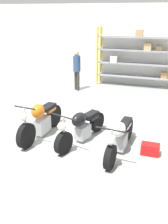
{
  "coord_description": "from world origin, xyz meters",
  "views": [
    {
      "loc": [
        1.94,
        -5.6,
        3.24
      ],
      "look_at": [
        0.0,
        0.4,
        0.7
      ],
      "focal_mm": 40.0,
      "sensor_mm": 36.0,
      "label": 1
    }
  ],
  "objects_px": {
    "person_browsing": "(77,67)",
    "toolbox": "(150,149)",
    "motorcycle_black": "(81,127)",
    "shelving_rack": "(136,56)",
    "motorcycle_orange": "(41,120)",
    "motorcycle_white": "(120,137)"
  },
  "relations": [
    {
      "from": "motorcycle_black",
      "to": "motorcycle_white",
      "type": "distance_m",
      "value": 1.09
    },
    {
      "from": "motorcycle_black",
      "to": "person_browsing",
      "type": "xyz_separation_m",
      "value": [
        -1.7,
        4.47,
        0.59
      ]
    },
    {
      "from": "motorcycle_white",
      "to": "person_browsing",
      "type": "xyz_separation_m",
      "value": [
        -2.77,
        4.69,
        0.61
      ]
    },
    {
      "from": "motorcycle_orange",
      "to": "motorcycle_white",
      "type": "bearing_deg",
      "value": 89.65
    },
    {
      "from": "person_browsing",
      "to": "toolbox",
      "type": "bearing_deg",
      "value": 72.9
    },
    {
      "from": "motorcycle_black",
      "to": "toolbox",
      "type": "distance_m",
      "value": 1.82
    },
    {
      "from": "shelving_rack",
      "to": "person_browsing",
      "type": "xyz_separation_m",
      "value": [
        -2.34,
        -1.43,
        -0.35
      ]
    },
    {
      "from": "motorcycle_orange",
      "to": "person_browsing",
      "type": "relative_size",
      "value": 1.22
    },
    {
      "from": "toolbox",
      "to": "motorcycle_white",
      "type": "bearing_deg",
      "value": -171.28
    },
    {
      "from": "shelving_rack",
      "to": "toolbox",
      "type": "bearing_deg",
      "value": -79.1
    },
    {
      "from": "person_browsing",
      "to": "toolbox",
      "type": "xyz_separation_m",
      "value": [
        3.5,
        -4.58,
        -0.88
      ]
    },
    {
      "from": "toolbox",
      "to": "shelving_rack",
      "type": "bearing_deg",
      "value": 100.9
    },
    {
      "from": "motorcycle_orange",
      "to": "toolbox",
      "type": "relative_size",
      "value": 4.78
    },
    {
      "from": "motorcycle_white",
      "to": "person_browsing",
      "type": "bearing_deg",
      "value": -143.55
    },
    {
      "from": "motorcycle_white",
      "to": "toolbox",
      "type": "xyz_separation_m",
      "value": [
        0.73,
        0.11,
        -0.27
      ]
    },
    {
      "from": "person_browsing",
      "to": "toolbox",
      "type": "height_order",
      "value": "person_browsing"
    },
    {
      "from": "motorcycle_white",
      "to": "person_browsing",
      "type": "distance_m",
      "value": 5.48
    },
    {
      "from": "motorcycle_white",
      "to": "toolbox",
      "type": "relative_size",
      "value": 4.79
    },
    {
      "from": "motorcycle_white",
      "to": "toolbox",
      "type": "height_order",
      "value": "motorcycle_white"
    },
    {
      "from": "shelving_rack",
      "to": "motorcycle_orange",
      "type": "distance_m",
      "value": 6.24
    },
    {
      "from": "shelving_rack",
      "to": "person_browsing",
      "type": "relative_size",
      "value": 1.99
    },
    {
      "from": "shelving_rack",
      "to": "toolbox",
      "type": "distance_m",
      "value": 6.24
    }
  ]
}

